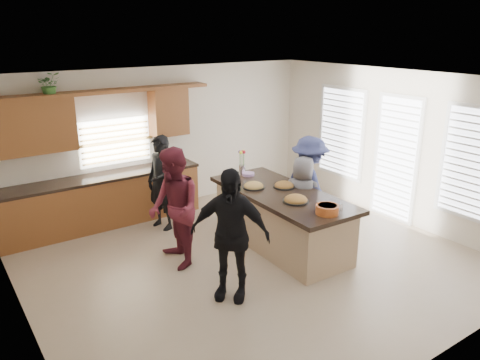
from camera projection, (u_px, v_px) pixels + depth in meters
floor at (252, 260)px, 7.37m from camera, size 6.50×6.50×0.00m
room_shell at (253, 143)px, 6.78m from camera, size 6.52×6.02×2.81m
back_cabinetry at (98, 178)px, 8.43m from camera, size 4.08×0.66×2.46m
right_wall_glazing at (398, 151)px, 8.59m from camera, size 0.06×4.00×2.25m
island at (281, 220)px, 7.74m from camera, size 1.23×2.73×0.95m
platter_front at (296, 200)px, 7.16m from camera, size 0.40×0.40×0.16m
platter_mid at (284, 186)px, 7.81m from camera, size 0.36×0.36×0.15m
platter_back at (254, 186)px, 7.78m from camera, size 0.37×0.37×0.15m
salad_bowl at (327, 209)px, 6.68m from camera, size 0.33×0.33×0.13m
clear_cup at (341, 207)px, 6.82m from camera, size 0.07×0.07×0.10m
plate_stack at (248, 174)px, 8.44m from camera, size 0.22×0.22×0.05m
flower_vase at (242, 161)px, 8.48m from camera, size 0.14×0.14×0.44m
potted_plant at (50, 85)px, 7.64m from camera, size 0.40×0.35×0.41m
woman_left_back at (161, 183)px, 8.34m from camera, size 0.57×0.72×1.72m
woman_left_mid at (174, 209)px, 6.97m from camera, size 0.83×0.99×1.85m
woman_left_front at (230, 235)px, 6.12m from camera, size 1.05×1.08×1.82m
woman_right_back at (309, 185)px, 8.15m from camera, size 0.78×1.20×1.74m
woman_right_front at (302, 198)px, 7.95m from camera, size 0.77×0.86×1.47m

